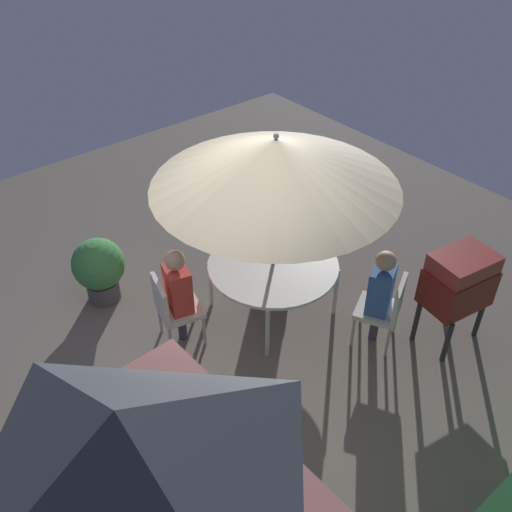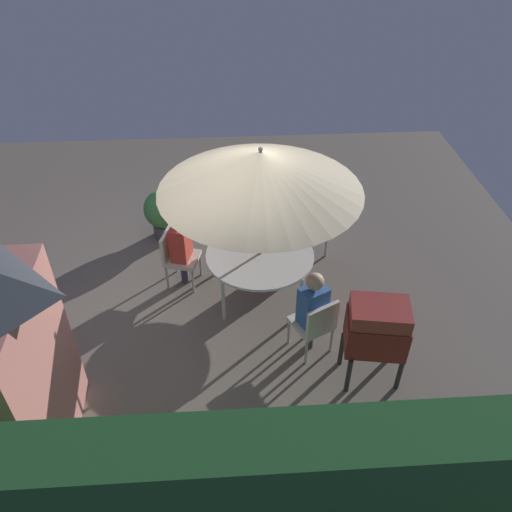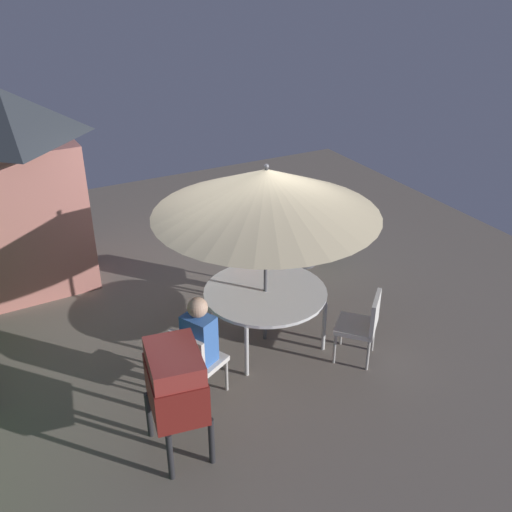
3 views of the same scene
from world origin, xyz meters
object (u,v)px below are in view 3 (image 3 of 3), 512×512
Objects in this scene: chair_near_shed at (244,259)px; bbq_grill at (176,382)px; patio_table at (265,294)px; person_in_blue at (199,336)px; chair_toward_hedge at (363,323)px; potted_plant_by_shed at (304,236)px; chair_far_side at (195,360)px; person_in_red at (245,245)px; patio_umbrella at (266,192)px; garden_shed at (18,189)px.

bbq_grill is at bearing 141.41° from chair_near_shed.
person_in_blue is at bearing 117.25° from patio_table.
potted_plant_by_shed is at bearing -15.55° from chair_toward_hedge.
chair_far_side is 0.71× the size of person_in_red.
person_in_blue is (-0.58, 1.13, -1.25)m from patio_umbrella.
patio_umbrella is (-2.97, -2.37, 0.56)m from garden_shed.
chair_near_shed is (1.21, -0.31, -1.51)m from patio_umbrella.
chair_toward_hedge is (-3.87, -3.21, -0.95)m from garden_shed.
chair_far_side is 2.31m from person_in_red.
patio_umbrella is 2.11× the size of person_in_red.
chair_toward_hedge reaches higher than patio_table.
garden_shed is 2.29× the size of person_in_red.
patio_umbrella reaches higher than patio_table.
person_in_blue is at bearing -62.75° from chair_far_side.
chair_far_side and chair_toward_hedge have the same top height.
person_in_red is at bearing -39.24° from bbq_grill.
bbq_grill reaches higher than chair_near_shed.
chair_far_side is (-0.62, 1.20, -0.16)m from patio_table.
bbq_grill is 1.33× the size of chair_toward_hedge.
person_in_blue reaches higher than potted_plant_by_shed.
patio_umbrella is 1.96m from chair_near_shed.
bbq_grill is at bearing 140.76° from person_in_red.
chair_toward_hedge is (-0.90, -0.85, -1.51)m from patio_umbrella.
chair_toward_hedge is at bearing -82.17° from bbq_grill.
person_in_red is (-0.08, 0.02, 0.26)m from chair_near_shed.
chair_near_shed is at bearing -39.67° from chair_far_side.
chair_near_shed and chair_toward_hedge have the same top height.
chair_near_shed and chair_far_side have the same top height.
person_in_blue is (-0.58, 1.13, 0.11)m from patio_table.
person_in_red reaches higher than chair_far_side.
garden_shed is 2.29× the size of person_in_blue.
bbq_grill is 0.95× the size of person_in_red.
patio_umbrella reaches higher than bbq_grill.
person_in_blue is (0.04, -0.08, 0.26)m from chair_far_side.
patio_table is 1.24m from chair_toward_hedge.
patio_umbrella reaches higher than chair_far_side.
patio_umbrella is at bearing 165.49° from chair_near_shed.
patio_table is 1.27m from person_in_blue.
person_in_red is (-1.85, -2.66, -0.69)m from garden_shed.
patio_table is 2.14m from potted_plant_by_shed.
garden_shed is at bearing 38.56° from patio_umbrella.
person_in_blue is (-1.79, 1.44, 0.26)m from chair_near_shed.
chair_near_shed is at bearing -14.51° from patio_table.
patio_table is at bearing -62.75° from chair_far_side.
chair_far_side is at bearing 117.25° from patio_umbrella.
chair_toward_hedge is at bearing -136.80° from patio_umbrella.
bbq_grill is 3.06m from person_in_red.
chair_toward_hedge is 2.12m from person_in_red.
bbq_grill is 0.83m from chair_far_side.
bbq_grill is (-1.24, 1.64, -1.18)m from patio_umbrella.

